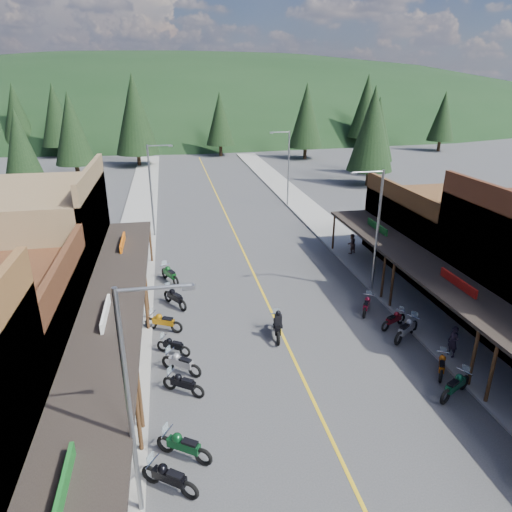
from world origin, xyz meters
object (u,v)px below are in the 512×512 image
streetlight_0 (133,398)px  pine_2 (135,114)px  streetlight_2 (376,227)px  rider_on_bike (277,326)px  bike_east_7 (442,364)px  pedestrian_east_b (351,244)px  pine_8 (20,145)px  bike_west_7 (183,383)px  pine_11 (372,129)px  bike_west_12 (170,273)px  bike_west_10 (163,321)px  pine_10 (72,128)px  bike_west_5 (169,477)px  bike_east_8 (407,328)px  pine_6 (443,116)px  bike_west_6 (184,445)px  pine_7 (16,113)px  pine_4 (306,116)px  bike_west_11 (175,297)px  pedestrian_east_a (453,342)px  bike_west_8 (181,362)px  shop_west_3 (37,244)px  bike_east_10 (367,304)px  streetlight_3 (287,165)px  shop_east_3 (441,233)px  pine_5 (367,106)px  pine_1 (56,115)px  streetlight_1 (152,187)px  bike_east_6 (456,385)px  pine_9 (377,129)px  bike_west_9 (173,345)px  bike_east_9 (394,319)px  pine_3 (220,119)px

streetlight_0 → pine_2: bearing=92.7°
streetlight_2 → rider_on_bike: streetlight_2 is taller
bike_east_7 → pedestrian_east_b: pedestrian_east_b is taller
pine_8 → bike_west_7: 43.85m
pine_11 → pedestrian_east_b: 27.02m
bike_west_12 → bike_west_10: bearing=-119.8°
pine_10 → bike_west_5: (11.82, -55.35, -6.16)m
bike_east_8 → streetlight_2: bearing=140.4°
pine_6 → bike_west_6: (-51.65, -68.02, -5.84)m
pine_7 → pine_4: bearing=-17.7°
pine_11 → bike_west_10: pine_11 is taller
bike_west_11 → pedestrian_east_a: pedestrian_east_a is taller
streetlight_2 → bike_west_8: 14.70m
shop_west_3 → pine_2: pine_2 is taller
bike_east_8 → bike_east_10: 3.29m
streetlight_3 → bike_west_8: streetlight_3 is taller
bike_west_7 → bike_west_10: size_ratio=0.94×
pine_6 → pine_7: size_ratio=0.88×
pine_2 → shop_east_3: bearing=-63.0°
streetlight_0 → pine_5: 88.17m
shop_east_3 → pine_1: 69.95m
shop_east_3 → streetlight_1: 23.39m
pine_6 → bike_east_6: (-39.84, -66.70, -5.86)m
streetlight_1 → pine_9: 38.61m
bike_west_5 → bike_west_6: size_ratio=0.98×
pine_10 → bike_west_9: (12.12, -47.02, -6.25)m
streetlight_1 → bike_east_6: bearing=-62.0°
bike_west_10 → bike_east_9: bearing=-72.3°
bike_east_8 → bike_east_10: size_ratio=1.17×
pine_5 → bike_west_10: bearing=-121.2°
streetlight_2 → bike_west_9: size_ratio=4.30×
streetlight_1 → pine_7: (-25.05, 54.00, 2.78)m
bike_west_12 → bike_east_8: (12.30, -9.79, -0.01)m
rider_on_bike → pedestrian_east_b: pedestrian_east_b is taller
pine_3 → bike_west_12: bearing=-100.4°
pine_9 → bike_west_5: pine_9 is taller
bike_west_6 → bike_west_11: (-0.01, 12.25, 0.01)m
pine_2 → rider_on_bike: size_ratio=5.94×
pine_4 → bike_east_7: size_ratio=6.62×
bike_west_8 → bike_east_8: size_ratio=0.94×
pine_2 → bike_east_9: size_ratio=7.30×
streetlight_3 → bike_east_7: streetlight_3 is taller
shop_east_3 → pine_7: pine_7 is taller
pine_8 → pine_9: size_ratio=0.93×
pine_2 → pine_11: (30.00, -20.00, -0.80)m
shop_west_3 → streetlight_2: 21.02m
pine_2 → pedestrian_east_a: pine_2 is taller
bike_west_10 → bike_west_11: bike_west_11 is taller
pine_3 → bike_west_9: (-9.88, -63.02, -5.95)m
streetlight_2 → pine_9: 40.78m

